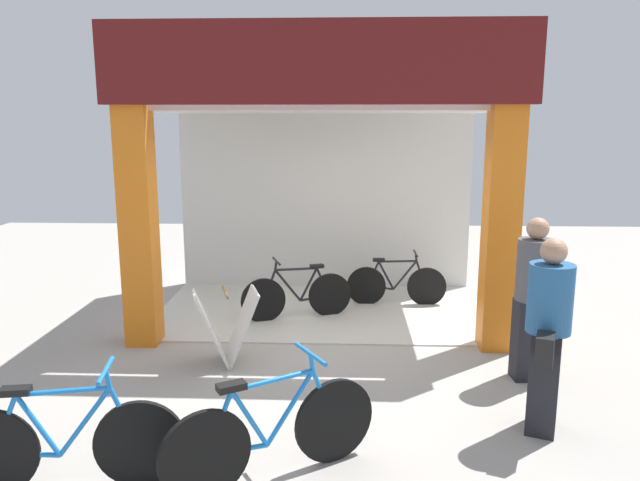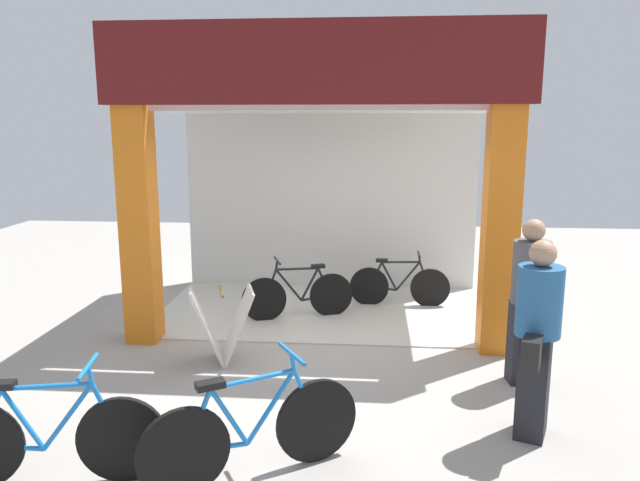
# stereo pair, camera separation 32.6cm
# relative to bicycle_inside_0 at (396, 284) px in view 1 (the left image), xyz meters

# --- Properties ---
(ground_plane) EXTENTS (17.16, 17.16, 0.00)m
(ground_plane) POSITION_rel_bicycle_inside_0_xyz_m (-1.07, -1.64, -0.32)
(ground_plane) COLOR #9E9991
(ground_plane) RESTS_ON ground
(shop_facade) EXTENTS (4.78, 2.98, 3.71)m
(shop_facade) POSITION_rel_bicycle_inside_0_xyz_m (-1.07, -0.35, 1.64)
(shop_facade) COLOR beige
(shop_facade) RESTS_ON ground
(bicycle_inside_0) EXTENTS (1.44, 0.40, 0.79)m
(bicycle_inside_0) POSITION_rel_bicycle_inside_0_xyz_m (0.00, 0.00, 0.00)
(bicycle_inside_0) COLOR black
(bicycle_inside_0) RESTS_ON ground
(bicycle_inside_1) EXTENTS (1.46, 0.56, 0.84)m
(bicycle_inside_1) POSITION_rel_bicycle_inside_0_xyz_m (-1.39, -0.68, 0.02)
(bicycle_inside_1) COLOR black
(bicycle_inside_1) RESTS_ON ground
(bicycle_parked_0) EXTENTS (1.50, 0.93, 0.95)m
(bicycle_parked_0) POSITION_rel_bicycle_inside_0_xyz_m (-1.29, -4.41, 0.06)
(bicycle_parked_0) COLOR black
(bicycle_parked_0) RESTS_ON ground
(bicycle_parked_1) EXTENTS (1.68, 0.46, 0.93)m
(bicycle_parked_1) POSITION_rel_bicycle_inside_0_xyz_m (-2.76, -4.62, 0.05)
(bicycle_parked_1) COLOR black
(bicycle_parked_1) RESTS_ON ground
(sandwich_board_sign) EXTENTS (0.81, 0.66, 0.84)m
(sandwich_board_sign) POSITION_rel_bicycle_inside_0_xyz_m (-2.06, -2.23, 0.10)
(sandwich_board_sign) COLOR silver
(sandwich_board_sign) RESTS_ON ground
(pedestrian_0) EXTENTS (0.48, 0.67, 1.71)m
(pedestrian_0) POSITION_rel_bicycle_inside_0_xyz_m (0.95, -3.61, 0.57)
(pedestrian_0) COLOR black
(pedestrian_0) RESTS_ON ground
(pedestrian_2) EXTENTS (0.39, 0.39, 1.70)m
(pedestrian_2) POSITION_rel_bicycle_inside_0_xyz_m (1.17, -2.51, 0.57)
(pedestrian_2) COLOR black
(pedestrian_2) RESTS_ON ground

